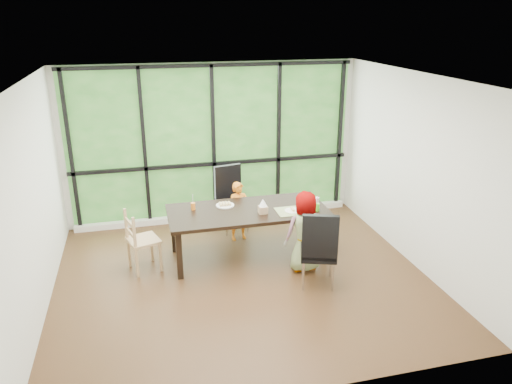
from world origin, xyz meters
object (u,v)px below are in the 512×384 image
plate_near (293,211)px  chair_end_beech (143,240)px  child_toddler (239,211)px  dining_table (248,233)px  plate_far (225,205)px  orange_cup (193,206)px  white_mug (317,200)px  child_older (305,232)px  tissue_box (263,210)px  chair_window_leather (232,200)px  green_cup (317,207)px  chair_interior_leather (319,247)px

plate_near → chair_end_beech: bearing=175.0°
child_toddler → plate_near: child_toddler is taller
dining_table → plate_far: (-0.29, 0.22, 0.38)m
dining_table → plate_far: 0.53m
plate_near → dining_table: bearing=160.7°
dining_table → orange_cup: size_ratio=22.18×
plate_far → orange_cup: size_ratio=2.61×
white_mug → plate_near: bearing=-152.1°
child_older → tissue_box: (-0.50, 0.40, 0.22)m
white_mug → chair_end_beech: bearing=-178.7°
chair_window_leather → plate_near: chair_window_leather is taller
plate_far → white_mug: white_mug is taller
dining_table → child_older: 0.92m
plate_near → green_cup: size_ratio=2.07×
child_older → dining_table: bearing=-42.0°
dining_table → green_cup: size_ratio=20.74×
chair_interior_leather → tissue_box: bearing=-38.4°
child_toddler → tissue_box: size_ratio=7.79×
dining_table → white_mug: 1.15m
plate_far → plate_near: size_ratio=1.18×
chair_window_leather → white_mug: (1.11, -0.96, 0.25)m
white_mug → tissue_box: (-0.89, -0.21, 0.01)m
child_older → plate_near: 0.41m
chair_interior_leather → chair_end_beech: (-2.23, 0.97, -0.09)m
dining_table → chair_interior_leather: bearing=-54.3°
plate_near → white_mug: (0.46, 0.24, 0.03)m
child_toddler → dining_table: bearing=-100.0°
tissue_box → chair_window_leather: bearing=100.3°
chair_window_leather → white_mug: size_ratio=13.55×
chair_end_beech → plate_near: 2.15m
white_mug → green_cup: bearing=-109.7°
child_older → white_mug: (0.40, 0.61, 0.21)m
green_cup → plate_far: bearing=158.3°
plate_near → white_mug: white_mug is taller
chair_interior_leather → child_older: child_older is taller
chair_end_beech → orange_cup: bearing=-90.6°
chair_interior_leather → plate_near: (-0.11, 0.79, 0.22)m
chair_end_beech → tissue_box: (1.69, -0.15, 0.35)m
plate_near → orange_cup: (-1.38, 0.41, 0.04)m
chair_end_beech → orange_cup: (0.74, 0.22, 0.35)m
plate_far → tissue_box: (0.47, -0.40, 0.04)m
plate_far → orange_cup: (-0.48, -0.03, 0.04)m
chair_end_beech → white_mug: (2.58, 0.06, 0.34)m
child_older → plate_near: (-0.07, 0.36, 0.18)m
chair_window_leather → tissue_box: bearing=-91.1°
chair_window_leather → plate_near: size_ratio=4.70×
dining_table → plate_near: bearing=-19.3°
dining_table → plate_far: plate_far is taller
green_cup → white_mug: size_ratio=1.39×
child_older → plate_near: size_ratio=5.06×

